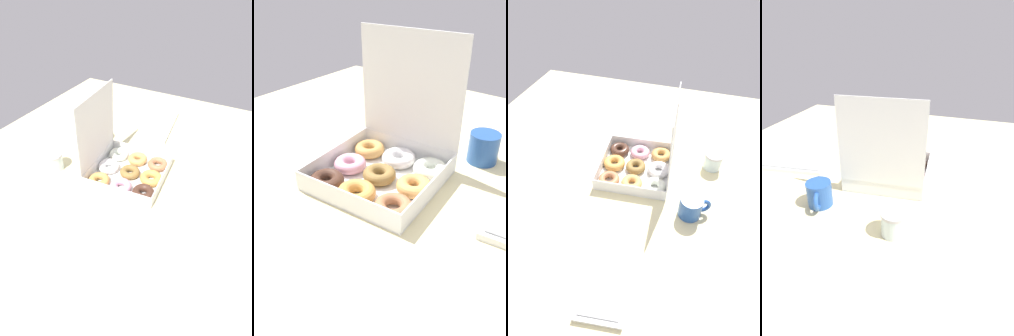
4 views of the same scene
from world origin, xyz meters
The scene contains 6 objects.
ground_plane centered at (0.00, 0.00, -1.00)cm, with size 180.00×180.00×2.00cm, color beige.
donut_box centered at (-4.87, 5.39, 4.04)cm, with size 35.27×35.43×38.02cm.
keyboard centered at (43.41, 8.64, 1.06)cm, with size 38.32×20.11×2.20cm.
coffee_mug centered at (13.32, 31.74, 4.80)cm, with size 9.02×12.50×9.36cm.
glass_jar centered at (-16.77, 37.70, 4.18)cm, with size 8.47×8.47×8.28cm.
paper_napkin centered at (14.09, -22.17, 0.07)cm, with size 12.88×10.94×0.15cm, color white.
Camera 1 is at (-87.09, -38.34, 80.09)cm, focal length 28.00 mm.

